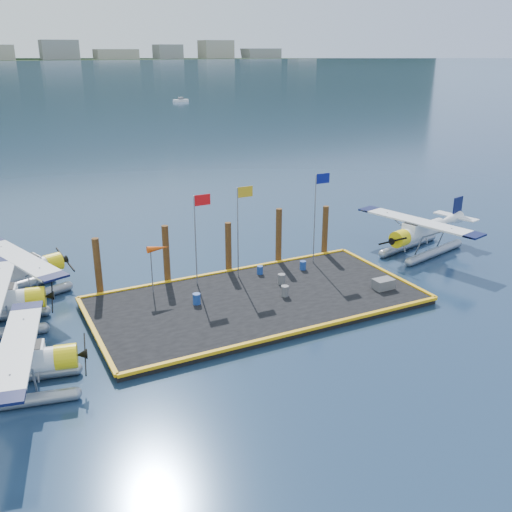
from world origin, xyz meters
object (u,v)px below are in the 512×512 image
Objects in this scene: windsock at (158,249)px; piling_2 at (228,249)px; flagpole_yellow at (240,218)px; piling_3 at (279,237)px; seaplane_c at (16,275)px; drum_4 at (303,265)px; drum_5 at (260,270)px; piling_1 at (166,256)px; crate at (383,284)px; piling_4 at (325,232)px; drum_1 at (285,291)px; drum_2 at (282,279)px; piling_0 at (98,269)px; seaplane_a at (11,367)px; seaplane_d at (420,234)px; flagpole_blue at (317,205)px; flagpole_red at (198,226)px; drum_0 at (197,299)px.

piling_2 reaches higher than windsock.
piling_3 is (3.80, 1.60, -2.36)m from flagpole_yellow.
seaplane_c is 16.11× the size of drum_4.
flagpole_yellow reaches higher than windsock.
drum_5 is 4.05m from flagpole_yellow.
drum_4 is 0.15× the size of piling_1.
piling_4 is (0.49, 7.70, 1.27)m from crate.
seaplane_c is at bearing 173.92° from piling_4.
drum_1 is at bearing -78.25° from piling_2.
drum_2 is 3.09m from drum_4.
piling_3 is at bearing 0.00° from piling_0.
piling_4 is at bearing 0.00° from piling_2.
piling_4 is at bearing 123.43° from seaplane_a.
seaplane_c is at bearing 165.44° from drum_4.
crate is 0.21× the size of flagpole_yellow.
piling_0 is at bearing 159.67° from drum_2.
piling_3 is (13.00, 0.00, 0.15)m from piling_0.
drum_1 is (14.93, -8.19, -0.82)m from seaplane_c.
flagpole_yellow reaches higher than seaplane_d.
piling_0 is at bearing 155.27° from windsock.
piling_4 reaches higher than seaplane_a.
seaplane_a is at bearing -155.72° from drum_5.
flagpole_blue is (19.90, -3.91, 3.13)m from seaplane_c.
drum_4 is 0.48× the size of crate.
flagpole_red reaches higher than seaplane_c.
seaplane_d is at bearing -10.15° from piling_2.
piling_4 is at bearing 40.94° from drum_1.
piling_4 reaches higher than drum_4.
flagpole_red is at bearing -14.46° from piling_0.
drum_0 is 0.97× the size of drum_2.
piling_4 is at bearing 41.58° from flagpole_blue.
piling_3 reaches higher than drum_2.
drum_0 is at bearing -132.70° from piling_2.
piling_4 is (6.01, 4.07, 1.26)m from drum_2.
flagpole_yellow is at bearing -9.86° from piling_0.
seaplane_c is 14.75m from flagpole_yellow.
flagpole_yellow is at bearing 140.11° from crate.
flagpole_yellow is at bearing 0.00° from windsock.
crate is (2.89, -5.26, 0.02)m from drum_4.
drum_2 is at bearing 81.80° from seaplane_d.
piling_0 is 0.95× the size of piling_1.
flagpole_red reaches higher than crate.
piling_0 is (5.92, 9.26, 0.53)m from seaplane_a.
piling_4 is (13.53, 1.60, -1.23)m from windsock.
drum_0 is 6.44m from flagpole_yellow.
seaplane_c is 2.62× the size of piling_2.
piling_1 is 1.05× the size of piling_4.
drum_2 is 0.11× the size of flagpole_red.
seaplane_d is 24.10m from piling_0.
crate is at bearing 105.39° from seaplane_a.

